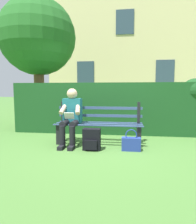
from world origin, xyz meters
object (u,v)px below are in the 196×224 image
at_px(park_bench, 99,123).
at_px(backpack, 92,140).
at_px(person_seated, 71,115).
at_px(tree, 35,40).
at_px(handbag, 131,143).

height_order(park_bench, backpack, park_bench).
bearing_deg(park_bench, person_seated, 16.49).
height_order(tree, backpack, tree).
distance_m(tree, handbag, 4.75).
bearing_deg(person_seated, backpack, 144.14).
distance_m(person_seated, handbag, 1.36).
xyz_separation_m(person_seated, backpack, (-0.49, 0.36, -0.42)).
xyz_separation_m(tree, backpack, (-2.26, 2.64, -2.55)).
bearing_deg(handbag, backpack, 4.60).
relative_size(park_bench, tree, 0.46).
height_order(park_bench, handbag, park_bench).
bearing_deg(person_seated, tree, -52.20).
height_order(tree, handbag, tree).
height_order(park_bench, tree, tree).
bearing_deg(park_bench, backpack, 82.05).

